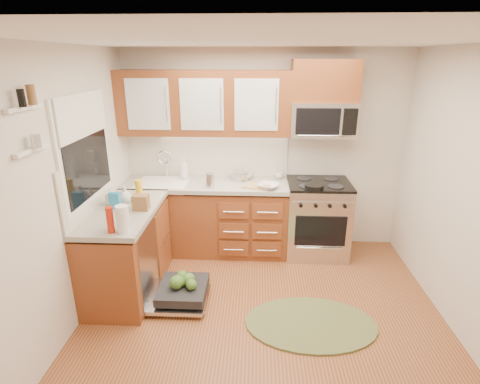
# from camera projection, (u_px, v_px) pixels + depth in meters

# --- Properties ---
(floor) EXTENTS (3.50, 3.50, 0.00)m
(floor) POSITION_uv_depth(u_px,v_px,m) (263.00, 323.00, 3.56)
(floor) COLOR brown
(floor) RESTS_ON ground
(ceiling) EXTENTS (3.50, 3.50, 0.00)m
(ceiling) POSITION_uv_depth(u_px,v_px,m) (270.00, 40.00, 2.72)
(ceiling) COLOR white
(ceiling) RESTS_ON ground
(wall_back) EXTENTS (3.50, 0.04, 2.50)m
(wall_back) POSITION_uv_depth(u_px,v_px,m) (264.00, 152.00, 4.78)
(wall_back) COLOR beige
(wall_back) RESTS_ON ground
(wall_front) EXTENTS (3.50, 0.04, 2.50)m
(wall_front) POSITION_uv_depth(u_px,v_px,m) (274.00, 358.00, 1.49)
(wall_front) COLOR beige
(wall_front) RESTS_ON ground
(wall_left) EXTENTS (0.04, 3.50, 2.50)m
(wall_left) POSITION_uv_depth(u_px,v_px,m) (63.00, 197.00, 3.22)
(wall_left) COLOR beige
(wall_left) RESTS_ON ground
(wall_right) EXTENTS (0.04, 3.50, 2.50)m
(wall_right) POSITION_uv_depth(u_px,v_px,m) (480.00, 204.00, 3.06)
(wall_right) COLOR beige
(wall_right) RESTS_ON ground
(base_cabinet_back) EXTENTS (2.05, 0.60, 0.85)m
(base_cabinet_back) POSITION_uv_depth(u_px,v_px,m) (206.00, 219.00, 4.81)
(base_cabinet_back) COLOR brown
(base_cabinet_back) RESTS_ON ground
(base_cabinet_left) EXTENTS (0.60, 1.25, 0.85)m
(base_cabinet_left) POSITION_uv_depth(u_px,v_px,m) (127.00, 253.00, 3.98)
(base_cabinet_left) COLOR brown
(base_cabinet_left) RESTS_ON ground
(countertop_back) EXTENTS (2.07, 0.64, 0.05)m
(countertop_back) POSITION_uv_depth(u_px,v_px,m) (205.00, 184.00, 4.64)
(countertop_back) COLOR #A4A196
(countertop_back) RESTS_ON base_cabinet_back
(countertop_left) EXTENTS (0.64, 1.27, 0.05)m
(countertop_left) POSITION_uv_depth(u_px,v_px,m) (123.00, 212.00, 3.82)
(countertop_left) COLOR #A4A196
(countertop_left) RESTS_ON base_cabinet_left
(backsplash_back) EXTENTS (2.05, 0.02, 0.57)m
(backsplash_back) POSITION_uv_depth(u_px,v_px,m) (207.00, 154.00, 4.82)
(backsplash_back) COLOR silver
(backsplash_back) RESTS_ON ground
(backsplash_left) EXTENTS (0.02, 1.25, 0.57)m
(backsplash_left) POSITION_uv_depth(u_px,v_px,m) (91.00, 183.00, 3.72)
(backsplash_left) COLOR silver
(backsplash_left) RESTS_ON ground
(upper_cabinets) EXTENTS (2.05, 0.35, 0.75)m
(upper_cabinets) POSITION_uv_depth(u_px,v_px,m) (204.00, 103.00, 4.44)
(upper_cabinets) COLOR brown
(upper_cabinets) RESTS_ON ground
(cabinet_over_mw) EXTENTS (0.76, 0.35, 0.47)m
(cabinet_over_mw) POSITION_uv_depth(u_px,v_px,m) (325.00, 81.00, 4.29)
(cabinet_over_mw) COLOR brown
(cabinet_over_mw) RESTS_ON ground
(range) EXTENTS (0.76, 0.64, 0.95)m
(range) POSITION_uv_depth(u_px,v_px,m) (317.00, 218.00, 4.71)
(range) COLOR silver
(range) RESTS_ON ground
(microwave) EXTENTS (0.76, 0.38, 0.40)m
(microwave) POSITION_uv_depth(u_px,v_px,m) (322.00, 119.00, 4.41)
(microwave) COLOR silver
(microwave) RESTS_ON ground
(sink) EXTENTS (0.62, 0.50, 0.26)m
(sink) POSITION_uv_depth(u_px,v_px,m) (163.00, 192.00, 4.68)
(sink) COLOR white
(sink) RESTS_ON ground
(dishwasher) EXTENTS (0.70, 0.60, 0.20)m
(dishwasher) POSITION_uv_depth(u_px,v_px,m) (179.00, 293.00, 3.85)
(dishwasher) COLOR silver
(dishwasher) RESTS_ON ground
(window) EXTENTS (0.03, 1.05, 1.05)m
(window) POSITION_uv_depth(u_px,v_px,m) (85.00, 150.00, 3.59)
(window) COLOR white
(window) RESTS_ON ground
(window_blind) EXTENTS (0.02, 0.96, 0.40)m
(window_blind) POSITION_uv_depth(u_px,v_px,m) (83.00, 115.00, 3.47)
(window_blind) COLOR white
(window_blind) RESTS_ON ground
(shelf_upper) EXTENTS (0.04, 0.40, 0.03)m
(shelf_upper) POSITION_uv_depth(u_px,v_px,m) (24.00, 108.00, 2.62)
(shelf_upper) COLOR white
(shelf_upper) RESTS_ON ground
(shelf_lower) EXTENTS (0.04, 0.40, 0.03)m
(shelf_lower) POSITION_uv_depth(u_px,v_px,m) (32.00, 150.00, 2.72)
(shelf_lower) COLOR white
(shelf_lower) RESTS_ON ground
(rug) EXTENTS (1.44, 1.17, 0.02)m
(rug) POSITION_uv_depth(u_px,v_px,m) (311.00, 324.00, 3.54)
(rug) COLOR #5F663A
(rug) RESTS_ON ground
(skillet) EXTENTS (0.28, 0.28, 0.04)m
(skillet) POSITION_uv_depth(u_px,v_px,m) (314.00, 186.00, 4.36)
(skillet) COLOR black
(skillet) RESTS_ON range
(stock_pot) EXTENTS (0.26, 0.26, 0.12)m
(stock_pot) POSITION_uv_depth(u_px,v_px,m) (240.00, 176.00, 4.69)
(stock_pot) COLOR silver
(stock_pot) RESTS_ON countertop_back
(cutting_board) EXTENTS (0.36, 0.27, 0.02)m
(cutting_board) POSITION_uv_depth(u_px,v_px,m) (257.00, 186.00, 4.47)
(cutting_board) COLOR tan
(cutting_board) RESTS_ON countertop_back
(canister) EXTENTS (0.13, 0.13, 0.18)m
(canister) POSITION_uv_depth(u_px,v_px,m) (209.00, 180.00, 4.42)
(canister) COLOR silver
(canister) RESTS_ON countertop_back
(paper_towel_roll) EXTENTS (0.15, 0.15, 0.25)m
(paper_towel_roll) POSITION_uv_depth(u_px,v_px,m) (123.00, 219.00, 3.28)
(paper_towel_roll) COLOR white
(paper_towel_roll) RESTS_ON countertop_left
(mustard_bottle) EXTENTS (0.09, 0.09, 0.24)m
(mustard_bottle) POSITION_uv_depth(u_px,v_px,m) (139.00, 191.00, 4.00)
(mustard_bottle) COLOR yellow
(mustard_bottle) RESTS_ON countertop_left
(red_bottle) EXTENTS (0.08, 0.08, 0.24)m
(red_bottle) POSITION_uv_depth(u_px,v_px,m) (110.00, 220.00, 3.27)
(red_bottle) COLOR #B6200F
(red_bottle) RESTS_ON countertop_left
(wooden_box) EXTENTS (0.16, 0.11, 0.16)m
(wooden_box) POSITION_uv_depth(u_px,v_px,m) (141.00, 202.00, 3.78)
(wooden_box) COLOR brown
(wooden_box) RESTS_ON countertop_left
(blue_carton) EXTENTS (0.11, 0.07, 0.17)m
(blue_carton) POSITION_uv_depth(u_px,v_px,m) (115.00, 201.00, 3.81)
(blue_carton) COLOR teal
(blue_carton) RESTS_ON countertop_left
(bowl_a) EXTENTS (0.31, 0.31, 0.06)m
(bowl_a) POSITION_uv_depth(u_px,v_px,m) (268.00, 186.00, 4.41)
(bowl_a) COLOR #999999
(bowl_a) RESTS_ON countertop_back
(bowl_b) EXTENTS (0.37, 0.37, 0.09)m
(bowl_b) POSITION_uv_depth(u_px,v_px,m) (241.00, 176.00, 4.75)
(bowl_b) COLOR #999999
(bowl_b) RESTS_ON countertop_back
(cup) EXTENTS (0.14, 0.14, 0.09)m
(cup) POSITION_uv_depth(u_px,v_px,m) (279.00, 175.00, 4.78)
(cup) COLOR #999999
(cup) RESTS_ON countertop_back
(soap_bottle_a) EXTENTS (0.12, 0.12, 0.28)m
(soap_bottle_a) POSITION_uv_depth(u_px,v_px,m) (184.00, 169.00, 4.70)
(soap_bottle_a) COLOR #999999
(soap_bottle_a) RESTS_ON countertop_back
(soap_bottle_b) EXTENTS (0.09, 0.09, 0.17)m
(soap_bottle_b) POSITION_uv_depth(u_px,v_px,m) (110.00, 197.00, 3.92)
(soap_bottle_b) COLOR #999999
(soap_bottle_b) RESTS_ON countertop_left
(soap_bottle_c) EXTENTS (0.17, 0.17, 0.18)m
(soap_bottle_c) POSITION_uv_depth(u_px,v_px,m) (125.00, 195.00, 3.96)
(soap_bottle_c) COLOR #999999
(soap_bottle_c) RESTS_ON countertop_left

